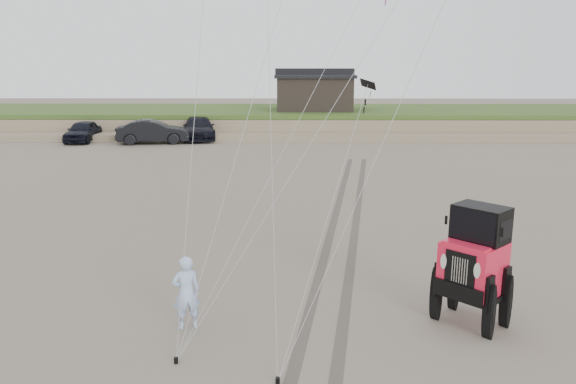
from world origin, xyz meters
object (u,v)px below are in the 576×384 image
cabin (314,91)px  man (186,293)px  truck_a (83,131)px  jeep (472,278)px  truck_b (153,132)px  truck_c (199,128)px

cabin → man: (-3.85, -35.71, -2.43)m
truck_a → cabin: bearing=20.5°
jeep → man: (-6.08, -0.30, -0.24)m
jeep → truck_a: bearing=169.1°
cabin → truck_a: bearing=-157.6°
man → jeep: bearing=163.5°
jeep → cabin: bearing=139.0°
truck_a → jeep: bearing=-58.2°
cabin → truck_a: (-16.76, -6.91, -2.49)m
truck_b → truck_c: bearing=-59.9°
truck_c → jeep: size_ratio=0.99×
jeep → man: size_ratio=3.47×
truck_b → man: bearing=-174.0°
truck_b → man: size_ratio=3.09×
truck_a → truck_c: (8.07, 1.46, 0.06)m
truck_b → jeep: 30.89m
truck_b → man: 28.99m
truck_b → truck_c: (2.81, 2.30, -0.02)m
truck_c → man: bearing=-91.7°
jeep → truck_c: bearing=155.5°
truck_a → man: (12.91, -28.81, 0.06)m
cabin → truck_b: bearing=-146.0°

